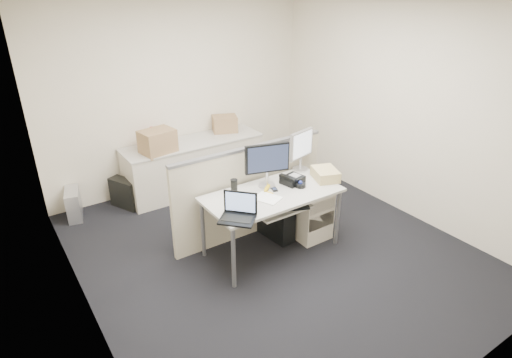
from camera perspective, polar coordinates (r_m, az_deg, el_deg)
floor at (r=5.03m, az=2.05°, el=-9.35°), size 4.00×4.50×0.01m
wall_back at (r=6.28m, az=-10.08°, el=11.06°), size 4.00×0.02×2.70m
wall_front at (r=3.07m, az=28.05°, el=-7.27°), size 4.00×0.02×2.70m
wall_left at (r=3.68m, az=-23.73°, el=-1.07°), size 0.02×4.50×2.70m
wall_right at (r=5.76m, az=18.82°, el=8.84°), size 0.02×4.50×2.70m
desk at (r=4.68m, az=2.18°, el=-2.59°), size 1.50×0.75×0.73m
keyboard_tray at (r=4.58m, az=3.50°, el=-3.96°), size 0.62×0.32×0.02m
drawer_pedestal at (r=5.18m, az=6.74°, el=-4.09°), size 0.40×0.55×0.65m
cubicle_partition at (r=5.06m, az=-0.80°, el=-1.79°), size 2.00×0.06×1.10m
back_counter at (r=6.32m, az=-8.20°, el=1.78°), size 2.00×0.60×0.72m
monitor_main at (r=4.70m, az=1.48°, el=1.84°), size 0.54×0.33×0.50m
monitor_small at (r=5.15m, az=6.02°, el=3.75°), size 0.44×0.29×0.49m
laptop at (r=4.08m, az=-2.54°, el=-4.01°), size 0.41×0.42×0.25m
trackball at (r=4.80m, az=5.93°, el=-0.79°), size 0.13×0.13×0.05m
desk_phone at (r=4.88m, az=4.89°, el=-0.10°), size 0.28×0.24×0.08m
paper_stack at (r=4.53m, az=1.56°, el=-2.59°), size 0.30×0.33×0.01m
sticky_pad at (r=4.62m, az=1.69°, el=-1.98°), size 0.09×0.09×0.01m
travel_mug at (r=4.61m, az=-2.93°, el=-1.09°), size 0.07×0.07×0.16m
banana at (r=4.71m, az=1.48°, el=-1.20°), size 0.17×0.15×0.04m
cellphone at (r=4.72m, az=2.47°, el=-1.38°), size 0.08×0.11×0.01m
manila_folders at (r=5.01m, az=9.22°, el=0.65°), size 0.35×0.39×0.12m
keyboard at (r=4.56m, az=4.31°, el=-3.73°), size 0.46×0.32×0.02m
pc_tower_desk at (r=5.14m, az=2.60°, el=-5.43°), size 0.25×0.51×0.46m
pc_tower_spare_dark at (r=6.07m, az=-17.05°, el=-1.83°), size 0.34×0.46×0.40m
pc_tower_spare_silver at (r=6.03m, az=-23.14°, el=-3.08°), size 0.26×0.44×0.39m
cardboard_box_left at (r=5.82m, az=-12.98°, el=4.84°), size 0.48×0.39×0.32m
cardboard_box_right at (r=6.50m, az=-4.17°, el=7.28°), size 0.43×0.39×0.26m
red_binder at (r=6.03m, az=-13.60°, el=5.20°), size 0.18×0.29×0.27m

